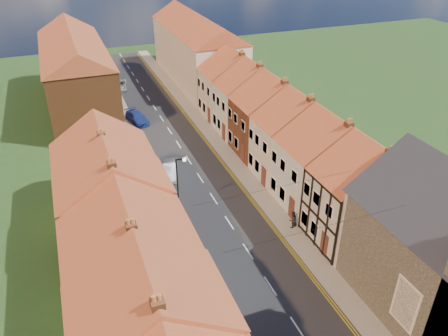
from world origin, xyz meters
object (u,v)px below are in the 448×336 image
at_px(car_mid, 170,170).
at_px(pedestrian_right, 293,220).
at_px(car_far, 137,118).
at_px(car_distant, 120,85).
at_px(lamppost, 179,186).
at_px(pedestrian_left, 196,280).

bearing_deg(car_mid, pedestrian_right, -41.92).
xyz_separation_m(car_far, pedestrian_right, (7.92, -26.58, 0.25)).
relative_size(car_mid, car_distant, 0.91).
bearing_deg(lamppost, car_far, 88.41).
relative_size(lamppost, pedestrian_left, 3.51).
xyz_separation_m(pedestrian_left, pedestrian_right, (9.82, 3.83, -0.07)).
height_order(car_mid, car_distant, car_mid).
bearing_deg(car_mid, pedestrian_left, -81.79).
bearing_deg(pedestrian_right, lamppost, -45.79).
height_order(car_mid, pedestrian_left, pedestrian_left).
distance_m(car_far, pedestrian_left, 30.47).
relative_size(lamppost, pedestrian_right, 3.83).
distance_m(lamppost, pedestrian_right, 10.04).
xyz_separation_m(lamppost, car_distant, (0.61, 35.34, -2.91)).
bearing_deg(pedestrian_right, pedestrian_left, 3.78).
height_order(lamppost, car_far, lamppost).
relative_size(car_far, car_distant, 1.00).
relative_size(car_far, pedestrian_left, 2.62).
height_order(pedestrian_left, pedestrian_right, pedestrian_left).
distance_m(car_mid, pedestrian_left, 16.20).
bearing_deg(car_distant, pedestrian_right, -68.79).
height_order(lamppost, pedestrian_left, lamppost).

